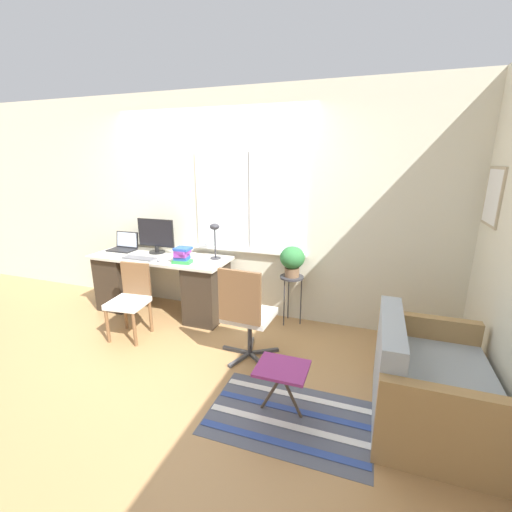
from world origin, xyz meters
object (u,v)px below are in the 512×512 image
at_px(monitor, 156,236).
at_px(plant_stand, 292,281).
at_px(mouse, 159,260).
at_px(desk_chair_wooden, 130,298).
at_px(keyboard, 139,258).
at_px(couch_loveseat, 427,387).
at_px(potted_plant, 292,259).
at_px(laptop, 124,246).
at_px(desk_lamp, 215,233).
at_px(book_stack, 182,255).
at_px(folding_stool, 282,372).
at_px(office_chair_swivel, 246,313).

height_order(monitor, plant_stand, monitor).
relative_size(mouse, desk_chair_wooden, 0.07).
height_order(keyboard, plant_stand, keyboard).
relative_size(desk_chair_wooden, plant_stand, 1.36).
bearing_deg(couch_loveseat, potted_plant, 47.45).
bearing_deg(laptop, desk_lamp, 1.10).
distance_m(book_stack, folding_stool, 1.96).
distance_m(laptop, monitor, 0.53).
bearing_deg(mouse, couch_loveseat, -15.55).
bearing_deg(keyboard, plant_stand, 12.89).
distance_m(monitor, plant_stand, 1.83).
bearing_deg(keyboard, office_chair_swivel, -17.50).
xyz_separation_m(couch_loveseat, plant_stand, (-1.33, 1.22, 0.25)).
bearing_deg(desk_chair_wooden, monitor, 96.26).
distance_m(book_stack, couch_loveseat, 2.75).
bearing_deg(potted_plant, monitor, -177.03).
bearing_deg(plant_stand, laptop, -177.04).
distance_m(plant_stand, folding_stool, 1.56).
relative_size(keyboard, plant_stand, 0.71).
bearing_deg(plant_stand, monitor, -177.03).
height_order(book_stack, potted_plant, potted_plant).
height_order(book_stack, desk_chair_wooden, book_stack).
bearing_deg(couch_loveseat, plant_stand, 47.45).
bearing_deg(couch_loveseat, desk_chair_wooden, 83.10).
bearing_deg(book_stack, laptop, 165.89).
height_order(laptop, desk_lamp, desk_lamp).
bearing_deg(desk_lamp, couch_loveseat, -26.53).
xyz_separation_m(book_stack, folding_stool, (1.52, -1.14, -0.47)).
relative_size(plant_stand, potted_plant, 1.67).
relative_size(keyboard, couch_loveseat, 0.38).
distance_m(couch_loveseat, potted_plant, 1.88).
height_order(couch_loveseat, potted_plant, potted_plant).
bearing_deg(mouse, laptop, 157.50).
relative_size(monitor, plant_stand, 0.86).
height_order(laptop, mouse, laptop).
height_order(keyboard, couch_loveseat, couch_loveseat).
relative_size(couch_loveseat, potted_plant, 3.13).
distance_m(office_chair_swivel, couch_loveseat, 1.60).
xyz_separation_m(monitor, potted_plant, (1.77, 0.09, -0.17)).
xyz_separation_m(laptop, desk_chair_wooden, (0.67, -0.75, -0.36)).
distance_m(mouse, desk_lamp, 0.74).
height_order(mouse, potted_plant, potted_plant).
distance_m(desk_lamp, folding_stool, 2.01).
height_order(desk_chair_wooden, plant_stand, desk_chair_wooden).
relative_size(mouse, desk_lamp, 0.13).
bearing_deg(folding_stool, office_chair_swivel, 130.32).
bearing_deg(mouse, desk_lamp, 30.42).
relative_size(laptop, monitor, 0.68).
relative_size(keyboard, desk_lamp, 0.97).
distance_m(book_stack, plant_stand, 1.31).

